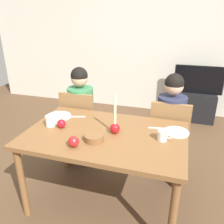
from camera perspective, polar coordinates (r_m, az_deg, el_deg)
ground_plane at (r=2.50m, az=-1.43°, el=-20.49°), size 7.68×7.68×0.00m
back_wall at (r=4.38m, az=9.65°, el=17.08°), size 6.40×0.10×2.60m
dining_table at (r=2.10m, az=-1.61°, el=-7.15°), size 1.40×0.90×0.75m
chair_left at (r=2.85m, az=-7.67°, el=-2.40°), size 0.40×0.40×0.90m
chair_right at (r=2.62m, az=13.72°, el=-5.21°), size 0.40×0.40×0.90m
person_left_child at (r=2.85m, az=-7.46°, el=-1.09°), size 0.30×0.30×1.17m
person_right_child at (r=2.63m, az=13.89°, el=-3.78°), size 0.30×0.30×1.17m
tv_stand at (r=4.29m, az=19.57°, el=1.35°), size 0.64×0.40×0.48m
tv at (r=4.16m, az=20.42°, el=7.39°), size 0.79×0.05×0.46m
candle_centerpiece at (r=2.03m, az=0.72°, el=-3.34°), size 0.09×0.09×0.36m
plate_left at (r=2.43m, az=-12.95°, el=-1.02°), size 0.25×0.25×0.01m
plate_right at (r=2.14m, az=15.46°, el=-4.75°), size 0.22×0.22×0.01m
mug_left at (r=2.24m, az=-14.78°, el=-2.11°), size 0.13×0.09×0.10m
mug_right at (r=1.97m, az=12.32°, el=-5.65°), size 0.12×0.08×0.09m
fork_left at (r=2.40m, az=-8.69°, el=-1.13°), size 0.18×0.06×0.01m
fork_right at (r=2.18m, az=11.15°, el=-3.89°), size 0.18×0.05×0.01m
bowl_walnuts at (r=1.94m, az=-4.42°, el=-6.28°), size 0.16×0.16×0.05m
apple_near_candle at (r=1.87m, az=-9.38°, el=-7.14°), size 0.09×0.09×0.09m
apple_by_left_plate at (r=2.19m, az=-12.25°, el=-2.78°), size 0.08×0.08×0.08m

